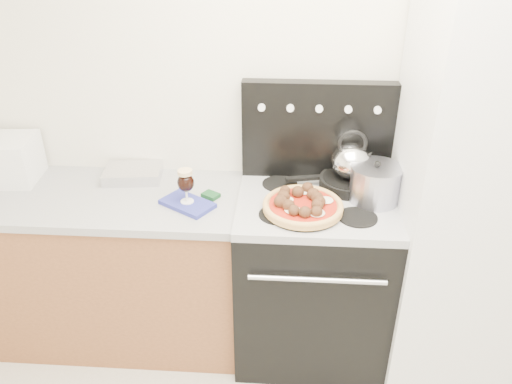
# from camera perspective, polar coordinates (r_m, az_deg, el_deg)

# --- Properties ---
(room_shell) EXTENTS (3.52, 3.01, 2.52)m
(room_shell) POSITION_cam_1_polar(r_m,az_deg,el_deg) (1.49, 5.94, -6.66)
(room_shell) COLOR beige
(room_shell) RESTS_ON ground
(base_cabinet) EXTENTS (1.45, 0.60, 0.86)m
(base_cabinet) POSITION_cam_1_polar(r_m,az_deg,el_deg) (2.87, -16.55, -8.41)
(base_cabinet) COLOR brown
(base_cabinet) RESTS_ON ground
(countertop) EXTENTS (1.48, 0.63, 0.04)m
(countertop) POSITION_cam_1_polar(r_m,az_deg,el_deg) (2.63, -17.91, -0.57)
(countertop) COLOR #A0A1A4
(countertop) RESTS_ON base_cabinet
(stove_body) EXTENTS (0.76, 0.65, 0.88)m
(stove_body) POSITION_cam_1_polar(r_m,az_deg,el_deg) (2.69, 6.32, -9.82)
(stove_body) COLOR black
(stove_body) RESTS_ON ground
(cooktop) EXTENTS (0.76, 0.65, 0.04)m
(cooktop) POSITION_cam_1_polar(r_m,az_deg,el_deg) (2.43, 6.90, -1.33)
(cooktop) COLOR #ADADB2
(cooktop) RESTS_ON stove_body
(backguard) EXTENTS (0.76, 0.08, 0.50)m
(backguard) POSITION_cam_1_polar(r_m,az_deg,el_deg) (2.56, 7.01, 7.03)
(backguard) COLOR black
(backguard) RESTS_ON cooktop
(fridge) EXTENTS (0.64, 0.68, 1.90)m
(fridge) POSITION_cam_1_polar(r_m,az_deg,el_deg) (2.53, 23.04, -1.07)
(fridge) COLOR silver
(fridge) RESTS_ON ground
(toaster_oven) EXTENTS (0.39, 0.31, 0.23)m
(toaster_oven) POSITION_cam_1_polar(r_m,az_deg,el_deg) (2.91, -27.23, 3.32)
(toaster_oven) COLOR silver
(toaster_oven) RESTS_ON countertop
(foil_sheet) EXTENTS (0.31, 0.25, 0.06)m
(foil_sheet) POSITION_cam_1_polar(r_m,az_deg,el_deg) (2.71, -13.86, 2.10)
(foil_sheet) COLOR white
(foil_sheet) RESTS_ON countertop
(oven_mitt) EXTENTS (0.29, 0.26, 0.02)m
(oven_mitt) POSITION_cam_1_polar(r_m,az_deg,el_deg) (2.41, -7.85, -1.34)
(oven_mitt) COLOR navy
(oven_mitt) RESTS_ON countertop
(beer_glass) EXTENTS (0.09, 0.09, 0.17)m
(beer_glass) POSITION_cam_1_polar(r_m,az_deg,el_deg) (2.36, -8.01, 0.68)
(beer_glass) COLOR black
(beer_glass) RESTS_ON oven_mitt
(pizza_pan) EXTENTS (0.45, 0.45, 0.01)m
(pizza_pan) POSITION_cam_1_polar(r_m,az_deg,el_deg) (2.32, 5.35, -2.09)
(pizza_pan) COLOR black
(pizza_pan) RESTS_ON cooktop
(pizza) EXTENTS (0.43, 0.43, 0.05)m
(pizza) POSITION_cam_1_polar(r_m,az_deg,el_deg) (2.30, 5.39, -1.41)
(pizza) COLOR #EBC659
(pizza) RESTS_ON pizza_pan
(skillet) EXTENTS (0.35, 0.35, 0.05)m
(skillet) POSITION_cam_1_polar(r_m,az_deg,el_deg) (2.55, 10.54, 1.09)
(skillet) COLOR black
(skillet) RESTS_ON cooktop
(tea_kettle) EXTENTS (0.21, 0.21, 0.21)m
(tea_kettle) POSITION_cam_1_polar(r_m,az_deg,el_deg) (2.49, 10.82, 3.79)
(tea_kettle) COLOR white
(tea_kettle) RESTS_ON skillet
(stock_pot) EXTENTS (0.26, 0.26, 0.17)m
(stock_pot) POSITION_cam_1_polar(r_m,az_deg,el_deg) (2.42, 13.43, 0.84)
(stock_pot) COLOR #ADADBF
(stock_pot) RESTS_ON cooktop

